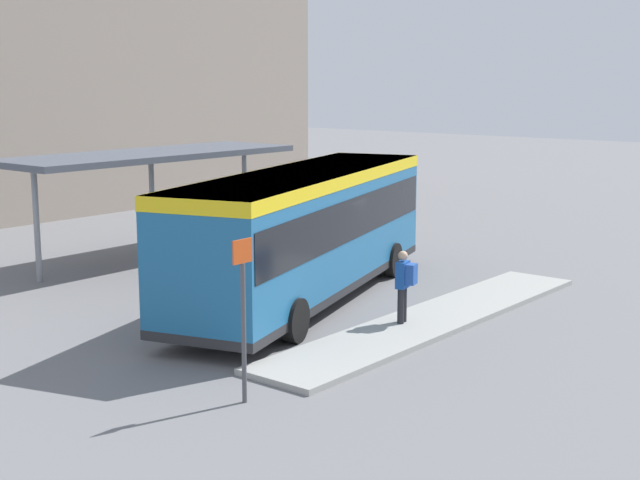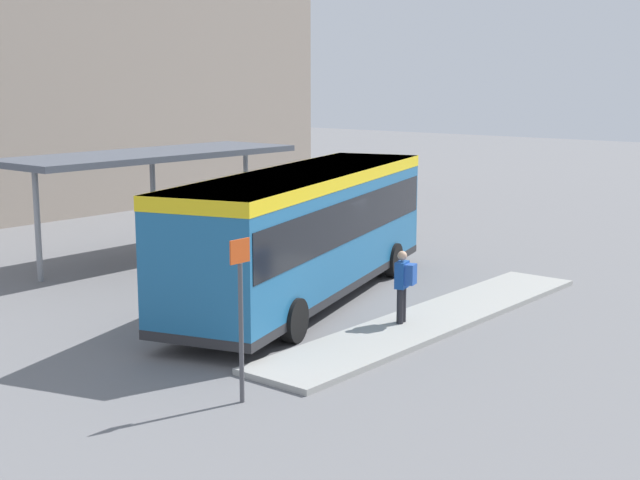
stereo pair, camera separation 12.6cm
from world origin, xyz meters
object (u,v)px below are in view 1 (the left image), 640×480
object	(u,v)px
bicycle_yellow	(389,225)
bicycle_blue	(371,224)
city_bus	(306,226)
pedestrian_waiting	(404,282)
potted_planter_near_shelter	(266,236)
platform_sign	(243,313)

from	to	relation	value
bicycle_yellow	bicycle_blue	world-z (taller)	bicycle_yellow
city_bus	pedestrian_waiting	size ratio (longest dim) A/B	6.93
bicycle_blue	potted_planter_near_shelter	bearing A→B (deg)	88.59
city_bus	platform_sign	size ratio (longest dim) A/B	3.95
pedestrian_waiting	potted_planter_near_shelter	size ratio (longest dim) A/B	1.27
platform_sign	pedestrian_waiting	bearing A→B (deg)	4.84
pedestrian_waiting	bicycle_blue	world-z (taller)	pedestrian_waiting
platform_sign	potted_planter_near_shelter	bearing A→B (deg)	40.94
pedestrian_waiting	bicycle_yellow	size ratio (longest dim) A/B	0.92
bicycle_yellow	pedestrian_waiting	bearing A→B (deg)	-49.80
pedestrian_waiting	bicycle_yellow	bearing A→B (deg)	-67.70
potted_planter_near_shelter	city_bus	bearing A→B (deg)	-127.12
pedestrian_waiting	platform_sign	size ratio (longest dim) A/B	0.57
bicycle_yellow	bicycle_blue	bearing A→B (deg)	-170.19
bicycle_yellow	platform_sign	world-z (taller)	platform_sign
city_bus	potted_planter_near_shelter	distance (m)	5.67
potted_planter_near_shelter	platform_sign	xyz separation A→B (m)	(-9.37, -8.13, 0.90)
bicycle_blue	bicycle_yellow	bearing A→B (deg)	-174.85
bicycle_blue	pedestrian_waiting	bearing A→B (deg)	128.49
city_bus	pedestrian_waiting	world-z (taller)	city_bus
city_bus	potted_planter_near_shelter	world-z (taller)	city_bus
city_bus	bicycle_yellow	xyz separation A→B (m)	(8.81, 3.65, -1.49)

